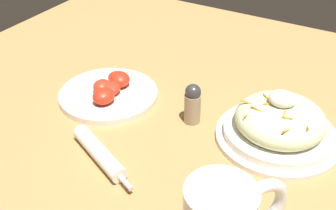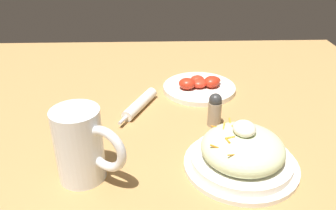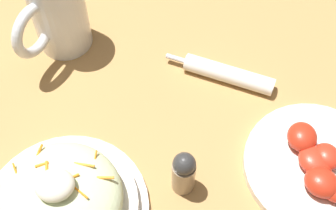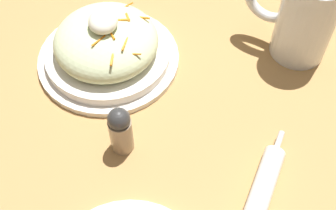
{
  "view_description": "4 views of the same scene",
  "coord_description": "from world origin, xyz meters",
  "px_view_note": "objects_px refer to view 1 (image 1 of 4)",
  "views": [
    {
      "loc": [
        -0.29,
        0.53,
        0.53
      ],
      "look_at": [
        0.04,
        -0.04,
        0.08
      ],
      "focal_mm": 46.37,
      "sensor_mm": 36.0,
      "label": 1
    },
    {
      "loc": [
        -0.72,
        0.02,
        0.46
      ],
      "look_at": [
        0.05,
        -0.0,
        0.05
      ],
      "focal_mm": 37.34,
      "sensor_mm": 36.0,
      "label": 2
    },
    {
      "loc": [
        -0.01,
        -0.39,
        0.64
      ],
      "look_at": [
        0.01,
        -0.03,
        0.09
      ],
      "focal_mm": 49.02,
      "sensor_mm": 36.0,
      "label": 3
    },
    {
      "loc": [
        0.37,
        -0.06,
        0.57
      ],
      "look_at": [
        0.0,
        -0.05,
        0.07
      ],
      "focal_mm": 47.66,
      "sensor_mm": 36.0,
      "label": 4
    }
  ],
  "objects_px": {
    "salad_plate": "(279,124)",
    "tomato_plate": "(109,92)",
    "napkin_roll": "(99,153)",
    "salt_shaker": "(193,103)"
  },
  "relations": [
    {
      "from": "salad_plate",
      "to": "tomato_plate",
      "type": "relative_size",
      "value": 1.1
    },
    {
      "from": "salad_plate",
      "to": "tomato_plate",
      "type": "bearing_deg",
      "value": 6.78
    },
    {
      "from": "napkin_roll",
      "to": "salt_shaker",
      "type": "distance_m",
      "value": 0.21
    },
    {
      "from": "napkin_roll",
      "to": "salt_shaker",
      "type": "xyz_separation_m",
      "value": [
        -0.09,
        -0.19,
        0.03
      ]
    },
    {
      "from": "salad_plate",
      "to": "tomato_plate",
      "type": "xyz_separation_m",
      "value": [
        0.37,
        0.04,
        -0.02
      ]
    },
    {
      "from": "salad_plate",
      "to": "salt_shaker",
      "type": "height_order",
      "value": "salad_plate"
    },
    {
      "from": "salad_plate",
      "to": "napkin_roll",
      "type": "distance_m",
      "value": 0.34
    },
    {
      "from": "tomato_plate",
      "to": "salt_shaker",
      "type": "relative_size",
      "value": 2.5
    },
    {
      "from": "napkin_roll",
      "to": "tomato_plate",
      "type": "distance_m",
      "value": 0.21
    },
    {
      "from": "tomato_plate",
      "to": "salt_shaker",
      "type": "bearing_deg",
      "value": -176.26
    }
  ]
}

